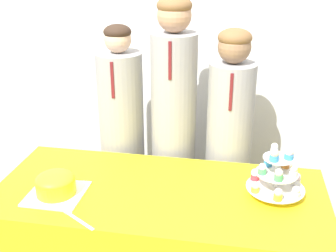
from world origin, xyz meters
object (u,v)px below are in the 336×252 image
round_cake (56,184)px  student_2 (228,151)px  student_0 (123,144)px  student_1 (174,134)px  cupcake_stand (277,174)px  cake_knife (69,214)px

round_cake → student_2: 1.10m
student_2 → student_0: bearing=-180.0°
student_0 → student_2: 0.69m
student_1 → student_2: 0.36m
student_0 → student_1: (0.34, 0.00, 0.10)m
round_cake → student_0: size_ratio=0.19×
round_cake → cupcake_stand: 1.12m
cupcake_stand → student_1: student_1 is taller
round_cake → student_1: size_ratio=0.17×
student_2 → round_cake: bearing=-140.1°
round_cake → cake_knife: bearing=-49.2°
student_1 → round_cake: bearing=-124.9°
cupcake_stand → student_0: student_0 is taller
student_0 → student_2: bearing=0.0°
student_0 → cupcake_stand: bearing=-28.0°
cupcake_stand → student_2: size_ratio=0.20×
round_cake → student_2: (0.84, 0.70, -0.08)m
cake_knife → cupcake_stand: bearing=52.0°
cake_knife → student_1: bearing=99.4°
round_cake → cake_knife: size_ratio=1.18×
student_0 → student_2: (0.69, 0.00, 0.01)m
cupcake_stand → cake_knife: bearing=-160.1°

